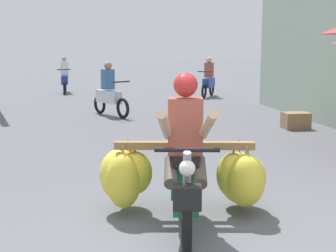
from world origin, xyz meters
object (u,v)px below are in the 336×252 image
at_px(motorbike_distant_ahead_left, 209,81).
at_px(motorbike_distant_far_ahead, 109,94).
at_px(motorbike_main_loaded, 186,173).
at_px(produce_crate, 296,121).
at_px(motorbike_distant_ahead_right, 65,78).

distance_m(motorbike_distant_ahead_left, motorbike_distant_far_ahead, 5.43).
height_order(motorbike_main_loaded, produce_crate, motorbike_main_loaded).
relative_size(motorbike_distant_ahead_left, motorbike_distant_far_ahead, 1.01).
bearing_deg(motorbike_distant_far_ahead, motorbike_main_loaded, -86.75).
bearing_deg(motorbike_distant_ahead_right, motorbike_distant_far_ahead, -77.70).
bearing_deg(motorbike_distant_far_ahead, motorbike_distant_ahead_right, 102.30).
distance_m(motorbike_distant_ahead_right, produce_crate, 10.44).
bearing_deg(motorbike_distant_far_ahead, produce_crate, -33.78).
xyz_separation_m(motorbike_main_loaded, produce_crate, (3.53, 4.98, -0.30)).
bearing_deg(motorbike_distant_ahead_right, motorbike_main_loaded, -82.61).
bearing_deg(produce_crate, motorbike_distant_ahead_right, 120.79).
distance_m(motorbike_main_loaded, motorbike_distant_far_ahead, 7.65).
bearing_deg(motorbike_main_loaded, motorbike_distant_far_ahead, 93.25).
distance_m(motorbike_distant_far_ahead, produce_crate, 4.79).
bearing_deg(motorbike_main_loaded, produce_crate, 54.67).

